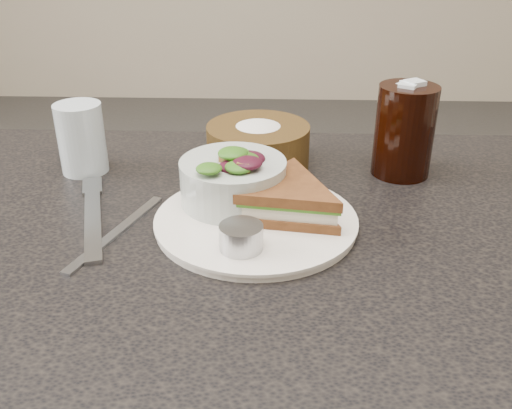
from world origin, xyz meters
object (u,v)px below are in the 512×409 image
object	(u,v)px
dressing_ramekin	(241,237)
cola_glass	(405,127)
bread_basket	(258,139)
water_glass	(81,138)
sandwich	(286,200)
salad_bowl	(233,174)
dinner_plate	(256,221)

from	to	relation	value
dressing_ramekin	cola_glass	bearing A→B (deg)	47.09
cola_glass	dressing_ramekin	bearing A→B (deg)	-132.91
bread_basket	water_glass	distance (m)	0.27
sandwich	water_glass	size ratio (longest dim) A/B	1.59
salad_bowl	water_glass	size ratio (longest dim) A/B	1.32
sandwich	salad_bowl	world-z (taller)	salad_bowl
dressing_ramekin	bread_basket	distance (m)	0.27
sandwich	bread_basket	world-z (taller)	bread_basket
water_glass	sandwich	bearing A→B (deg)	-26.66
cola_glass	dinner_plate	bearing A→B (deg)	-141.45
bread_basket	cola_glass	xyz separation A→B (m)	(0.22, -0.02, 0.03)
dressing_ramekin	bread_basket	world-z (taller)	bread_basket
sandwich	cola_glass	size ratio (longest dim) A/B	1.14
salad_bowl	sandwich	bearing A→B (deg)	-27.75
cola_glass	water_glass	distance (m)	0.48
sandwich	salad_bowl	bearing A→B (deg)	160.39
water_glass	dressing_ramekin	bearing A→B (deg)	-42.87
salad_bowl	bread_basket	xyz separation A→B (m)	(0.03, 0.15, -0.01)
cola_glass	water_glass	xyz separation A→B (m)	(-0.48, -0.01, -0.02)
dressing_ramekin	cola_glass	world-z (taller)	cola_glass
dressing_ramekin	dinner_plate	bearing A→B (deg)	79.19
dressing_ramekin	water_glass	world-z (taller)	water_glass
dinner_plate	cola_glass	bearing A→B (deg)	38.55
water_glass	bread_basket	bearing A→B (deg)	6.08
salad_bowl	dressing_ramekin	distance (m)	0.12
sandwich	bread_basket	distance (m)	0.19
dinner_plate	water_glass	world-z (taller)	water_glass
sandwich	cola_glass	bearing A→B (deg)	50.78
salad_bowl	cola_glass	size ratio (longest dim) A/B	0.95
dinner_plate	sandwich	size ratio (longest dim) A/B	1.51
sandwich	dinner_plate	bearing A→B (deg)	-160.07
bread_basket	dressing_ramekin	bearing A→B (deg)	-92.30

